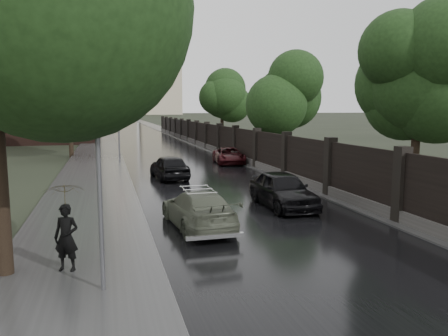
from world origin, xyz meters
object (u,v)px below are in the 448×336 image
Objects in this scene: traffic_light at (119,131)px; car_right_far at (229,156)px; tree_right_b at (286,95)px; pedestrian_umbrella at (65,201)px; tree_right_c at (222,100)px; tree_left_far at (69,93)px; hatchback_left at (169,167)px; tree_right_a at (419,85)px; car_right_near at (283,190)px; volga_sedan at (198,209)px; lamp_post at (99,173)px.

car_right_far is (7.70, -2.31, -1.81)m from traffic_light.
tree_right_b is 2.79× the size of pedestrian_umbrella.
tree_left_far is at bearing -147.17° from tree_right_c.
tree_right_b is at bearing -14.24° from traffic_light.
tree_right_c is (0.00, 18.00, 0.00)m from tree_right_b.
tree_right_c reaches higher than pedestrian_umbrella.
traffic_light reaches higher than hatchback_left.
tree_left_far is 1.05× the size of tree_right_a.
traffic_light is at bearing -128.18° from tree_right_c.
car_right_near is at bearing 176.31° from tree_right_a.
volga_sedan is at bearing 82.03° from hatchback_left.
car_right_near is (9.60, -21.62, -4.51)m from tree_left_far.
lamp_post is (-12.90, -38.50, -2.28)m from tree_right_c.
lamp_post is at bearing -122.18° from tree_right_b.
pedestrian_umbrella is (-9.62, -19.84, 1.24)m from car_right_far.
tree_left_far reaches higher than car_right_far.
tree_right_b is at bearing 90.00° from tree_right_a.
tree_right_a reaches higher than lamp_post.
tree_right_c reaches higher than car_right_near.
traffic_light is at bearing 87.32° from lamp_post.
volga_sedan is at bearing -122.10° from tree_right_b.
tree_left_far is 1.05× the size of tree_right_b.
tree_right_c is 1.65× the size of car_right_far.
pedestrian_umbrella reaches higher than hatchback_left.
tree_left_far is 1.45× the size of lamp_post.
traffic_light reaches higher than car_right_far.
tree_right_b is at bearing 75.45° from pedestrian_umbrella.
tree_right_c is at bearing 78.84° from car_right_near.
tree_right_a is 14.62m from lamp_post.
volga_sedan is 17.31m from car_right_far.
tree_left_far is at bearing 152.70° from tree_right_b.
car_right_near is 14.42m from car_right_far.
volga_sedan is at bearing 62.96° from pedestrian_umbrella.
tree_right_a reaches higher than pedestrian_umbrella.
tree_left_far is at bearing 114.82° from pedestrian_umbrella.
tree_right_c reaches higher than lamp_post.
car_right_far is (5.72, 16.34, -0.03)m from volga_sedan.
traffic_light is 18.83m from volga_sedan.
tree_right_c reaches higher than traffic_light.
car_right_near is at bearing -66.06° from tree_left_far.
pedestrian_umbrella is at bearing 36.67° from volga_sedan.
traffic_light is 22.23m from pedestrian_umbrella.
car_right_far is (11.40, -7.31, -4.65)m from tree_left_far.
car_right_far is (-4.10, -17.31, -4.36)m from tree_right_c.
lamp_post is 6.10m from volga_sedan.
tree_left_far is 18.45m from tree_right_c.
pedestrian_umbrella is at bearing -94.95° from traffic_light.
lamp_post reaches higher than car_right_near.
tree_right_b reaches higher than hatchback_left.
lamp_post is 1.19× the size of car_right_near.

